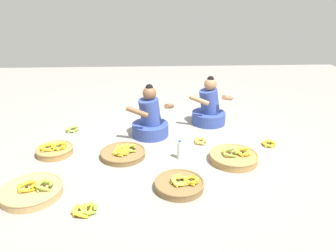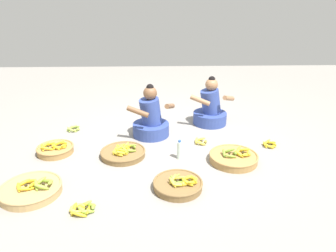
{
  "view_description": "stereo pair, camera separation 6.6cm",
  "coord_description": "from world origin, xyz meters",
  "px_view_note": "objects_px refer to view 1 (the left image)",
  "views": [
    {
      "loc": [
        -0.18,
        -3.8,
        1.88
      ],
      "look_at": [
        0.0,
        -0.2,
        0.35
      ],
      "focal_mm": 33.26,
      "sensor_mm": 36.0,
      "label": 1
    },
    {
      "loc": [
        -0.11,
        -3.81,
        1.88
      ],
      "look_at": [
        0.0,
        -0.2,
        0.35
      ],
      "focal_mm": 33.26,
      "sensor_mm": 36.0,
      "label": 2
    }
  ],
  "objects_px": {
    "banana_basket_back_left": "(32,191)",
    "water_bottle": "(180,150)",
    "banana_basket_mid_left": "(234,157)",
    "loose_bananas_front_center": "(269,144)",
    "loose_bananas_near_vendor": "(72,129)",
    "vendor_woman_behind": "(209,109)",
    "loose_bananas_mid_right": "(84,210)",
    "banana_basket_back_right": "(180,184)",
    "vendor_woman_front": "(150,120)",
    "banana_basket_front_right": "(55,150)",
    "banana_basket_near_bicycle": "(123,153)",
    "loose_bananas_front_left": "(201,141)"
  },
  "relations": [
    {
      "from": "vendor_woman_behind",
      "to": "banana_basket_back_left",
      "type": "distance_m",
      "value": 2.79
    },
    {
      "from": "banana_basket_front_right",
      "to": "loose_bananas_front_left",
      "type": "height_order",
      "value": "banana_basket_front_right"
    },
    {
      "from": "banana_basket_back_left",
      "to": "banana_basket_near_bicycle",
      "type": "xyz_separation_m",
      "value": [
        0.85,
        0.78,
        -0.0
      ]
    },
    {
      "from": "banana_basket_near_bicycle",
      "to": "loose_bananas_near_vendor",
      "type": "bearing_deg",
      "value": 134.87
    },
    {
      "from": "vendor_woman_behind",
      "to": "loose_bananas_front_left",
      "type": "distance_m",
      "value": 0.77
    },
    {
      "from": "banana_basket_back_right",
      "to": "water_bottle",
      "type": "bearing_deg",
      "value": 85.17
    },
    {
      "from": "vendor_woman_front",
      "to": "banana_basket_mid_left",
      "type": "xyz_separation_m",
      "value": [
        1.02,
        -0.81,
        -0.18
      ]
    },
    {
      "from": "banana_basket_near_bicycle",
      "to": "banana_basket_back_left",
      "type": "bearing_deg",
      "value": -137.6
    },
    {
      "from": "vendor_woman_front",
      "to": "loose_bananas_mid_right",
      "type": "xyz_separation_m",
      "value": [
        -0.62,
        -1.7,
        -0.21
      ]
    },
    {
      "from": "banana_basket_mid_left",
      "to": "banana_basket_near_bicycle",
      "type": "distance_m",
      "value": 1.37
    },
    {
      "from": "vendor_woman_front",
      "to": "loose_bananas_front_left",
      "type": "bearing_deg",
      "value": -22.99
    },
    {
      "from": "banana_basket_mid_left",
      "to": "banana_basket_near_bicycle",
      "type": "relative_size",
      "value": 1.04
    },
    {
      "from": "vendor_woman_behind",
      "to": "banana_basket_mid_left",
      "type": "distance_m",
      "value": 1.24
    },
    {
      "from": "banana_basket_mid_left",
      "to": "vendor_woman_behind",
      "type": "bearing_deg",
      "value": 94.75
    },
    {
      "from": "banana_basket_back_right",
      "to": "loose_bananas_front_left",
      "type": "distance_m",
      "value": 1.13
    },
    {
      "from": "banana_basket_front_right",
      "to": "water_bottle",
      "type": "bearing_deg",
      "value": -6.89
    },
    {
      "from": "vendor_woman_behind",
      "to": "loose_bananas_near_vendor",
      "type": "relative_size",
      "value": 3.5
    },
    {
      "from": "banana_basket_back_left",
      "to": "water_bottle",
      "type": "relative_size",
      "value": 2.5
    },
    {
      "from": "vendor_woman_front",
      "to": "loose_bananas_front_center",
      "type": "relative_size",
      "value": 3.65
    },
    {
      "from": "loose_bananas_near_vendor",
      "to": "water_bottle",
      "type": "distance_m",
      "value": 1.79
    },
    {
      "from": "water_bottle",
      "to": "banana_basket_back_right",
      "type": "bearing_deg",
      "value": -94.83
    },
    {
      "from": "banana_basket_near_bicycle",
      "to": "vendor_woman_front",
      "type": "bearing_deg",
      "value": 61.4
    },
    {
      "from": "vendor_woman_front",
      "to": "loose_bananas_near_vendor",
      "type": "height_order",
      "value": "vendor_woman_front"
    },
    {
      "from": "loose_bananas_mid_right",
      "to": "vendor_woman_behind",
      "type": "bearing_deg",
      "value": 54.09
    },
    {
      "from": "loose_bananas_front_center",
      "to": "loose_bananas_mid_right",
      "type": "xyz_separation_m",
      "value": [
        -2.21,
        -1.29,
        0.0
      ]
    },
    {
      "from": "banana_basket_back_left",
      "to": "water_bottle",
      "type": "distance_m",
      "value": 1.71
    },
    {
      "from": "loose_bananas_front_center",
      "to": "loose_bananas_front_left",
      "type": "distance_m",
      "value": 0.92
    },
    {
      "from": "loose_bananas_front_left",
      "to": "water_bottle",
      "type": "relative_size",
      "value": 0.76
    },
    {
      "from": "water_bottle",
      "to": "loose_bananas_front_center",
      "type": "bearing_deg",
      "value": 13.39
    },
    {
      "from": "vendor_woman_front",
      "to": "vendor_woman_behind",
      "type": "distance_m",
      "value": 1.01
    },
    {
      "from": "banana_basket_back_right",
      "to": "loose_bananas_front_center",
      "type": "height_order",
      "value": "banana_basket_back_right"
    },
    {
      "from": "banana_basket_back_left",
      "to": "water_bottle",
      "type": "height_order",
      "value": "water_bottle"
    },
    {
      "from": "banana_basket_back_right",
      "to": "banana_basket_back_left",
      "type": "relative_size",
      "value": 0.85
    },
    {
      "from": "vendor_woman_front",
      "to": "banana_basket_near_bicycle",
      "type": "relative_size",
      "value": 1.35
    },
    {
      "from": "banana_basket_mid_left",
      "to": "banana_basket_back_right",
      "type": "relative_size",
      "value": 1.12
    },
    {
      "from": "banana_basket_front_right",
      "to": "loose_bananas_mid_right",
      "type": "distance_m",
      "value": 1.33
    },
    {
      "from": "vendor_woman_front",
      "to": "loose_bananas_near_vendor",
      "type": "xyz_separation_m",
      "value": [
        -1.17,
        0.21,
        -0.21
      ]
    },
    {
      "from": "banana_basket_mid_left",
      "to": "banana_basket_back_left",
      "type": "bearing_deg",
      "value": -164.88
    },
    {
      "from": "vendor_woman_front",
      "to": "loose_bananas_mid_right",
      "type": "distance_m",
      "value": 1.82
    },
    {
      "from": "banana_basket_mid_left",
      "to": "banana_basket_back_left",
      "type": "xyz_separation_m",
      "value": [
        -2.21,
        -0.6,
        -0.0
      ]
    },
    {
      "from": "vendor_woman_front",
      "to": "banana_basket_front_right",
      "type": "xyz_separation_m",
      "value": [
        -1.22,
        -0.51,
        -0.19
      ]
    },
    {
      "from": "vendor_woman_front",
      "to": "banana_basket_mid_left",
      "type": "height_order",
      "value": "vendor_woman_front"
    },
    {
      "from": "loose_bananas_front_center",
      "to": "loose_bananas_near_vendor",
      "type": "relative_size",
      "value": 0.96
    },
    {
      "from": "loose_bananas_front_center",
      "to": "loose_bananas_near_vendor",
      "type": "bearing_deg",
      "value": 167.38
    },
    {
      "from": "vendor_woman_behind",
      "to": "loose_bananas_mid_right",
      "type": "height_order",
      "value": "vendor_woman_behind"
    },
    {
      "from": "loose_bananas_front_left",
      "to": "banana_basket_back_left",
      "type": "bearing_deg",
      "value": -149.36
    },
    {
      "from": "banana_basket_near_bicycle",
      "to": "water_bottle",
      "type": "distance_m",
      "value": 0.71
    },
    {
      "from": "banana_basket_back_right",
      "to": "banana_basket_back_left",
      "type": "bearing_deg",
      "value": -178.12
    },
    {
      "from": "water_bottle",
      "to": "loose_bananas_mid_right",
      "type": "bearing_deg",
      "value": -134.62
    },
    {
      "from": "banana_basket_near_bicycle",
      "to": "loose_bananas_near_vendor",
      "type": "height_order",
      "value": "banana_basket_near_bicycle"
    }
  ]
}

